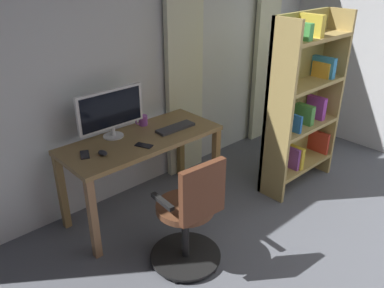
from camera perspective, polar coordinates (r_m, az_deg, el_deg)
back_room_partition at (r=3.88m, az=-6.22°, el=13.29°), size 4.89×0.10×2.73m
curtain_left_panel at (r=5.01m, az=10.68°, el=13.66°), size 0.39×0.06×2.36m
curtain_right_panel at (r=4.05m, az=-1.12°, el=11.25°), size 0.46×0.06×2.36m
desk at (r=3.51m, az=-7.22°, el=-0.61°), size 1.43×0.60×0.75m
office_chair at (r=2.96m, az=-0.28°, el=-10.63°), size 0.56×0.56×0.95m
computer_monitor at (r=3.44m, az=-11.65°, el=4.74°), size 0.63×0.18×0.43m
computer_keyboard at (r=3.61m, az=-2.40°, el=2.37°), size 0.38×0.12×0.02m
computer_mouse at (r=3.21m, az=-12.79°, el=-1.27°), size 0.06×0.10×0.04m
cell_phone_face_up at (r=3.25m, az=-15.25°, el=-1.49°), size 0.12×0.16×0.01m
cell_phone_by_monitor at (r=3.31m, az=-6.98°, el=-0.21°), size 0.12×0.16×0.01m
mug_coffee at (r=3.70m, az=-7.14°, el=3.41°), size 0.13×0.08×0.09m
bookshelf at (r=4.04m, az=15.48°, el=5.72°), size 0.90×0.30×1.73m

